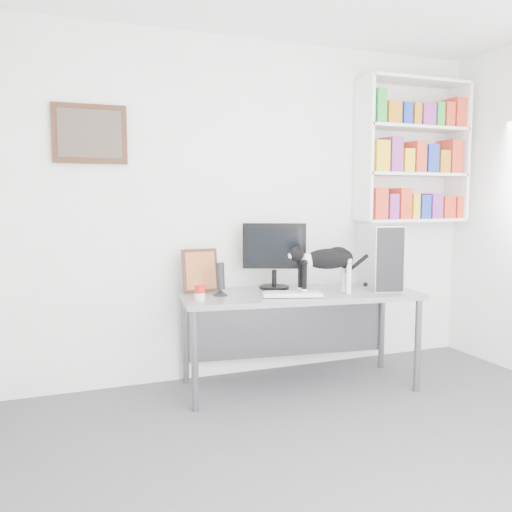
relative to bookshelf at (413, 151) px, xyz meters
name	(u,v)px	position (x,y,z in m)	size (l,w,h in m)	color
room	(410,218)	(-1.40, -1.85, -0.50)	(4.01, 4.01, 2.70)	#515156
bookshelf	(413,151)	(0.00, 0.00, 0.00)	(1.03, 0.28, 1.24)	white
wall_art	(90,134)	(-2.70, 0.12, 0.05)	(0.52, 0.04, 0.42)	#4B2618
desk	(299,340)	(-1.25, -0.34, -1.48)	(1.77, 0.69, 0.74)	gray
monitor	(274,255)	(-1.36, -0.12, -0.85)	(0.49, 0.24, 0.52)	black
keyboard	(292,294)	(-1.37, -0.48, -1.10)	(0.42, 0.16, 0.03)	silver
pc_tower	(380,256)	(-0.56, -0.36, -0.87)	(0.22, 0.50, 0.50)	silver
speaker	(220,278)	(-1.85, -0.26, -0.99)	(0.11, 0.11, 0.25)	black
leaning_print	(200,270)	(-1.94, -0.05, -0.95)	(0.27, 0.11, 0.34)	#4B2618
soup_can	(200,293)	(-2.04, -0.40, -1.06)	(0.07, 0.07, 0.11)	red
cat	(327,271)	(-1.11, -0.50, -0.94)	(0.58, 0.15, 0.36)	black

